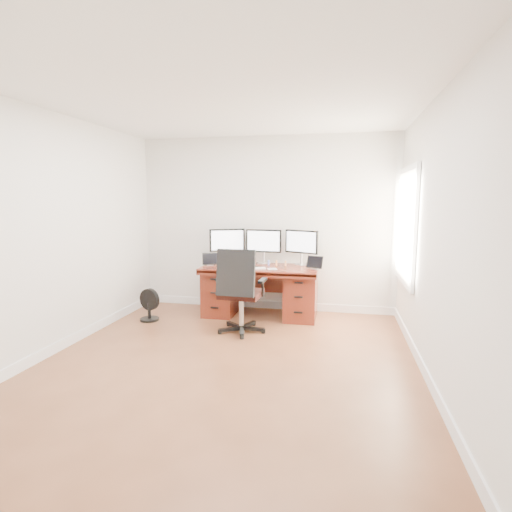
% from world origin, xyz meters
% --- Properties ---
extents(ground, '(4.50, 4.50, 0.00)m').
position_xyz_m(ground, '(0.00, 0.00, 0.00)').
color(ground, brown).
rests_on(ground, ground).
extents(back_wall, '(4.00, 0.10, 2.70)m').
position_xyz_m(back_wall, '(0.00, 2.25, 1.35)').
color(back_wall, silver).
rests_on(back_wall, ground).
extents(right_wall, '(0.10, 4.50, 2.70)m').
position_xyz_m(right_wall, '(2.00, 0.11, 1.35)').
color(right_wall, silver).
rests_on(right_wall, ground).
extents(desk, '(1.70, 0.80, 0.75)m').
position_xyz_m(desk, '(0.00, 1.83, 0.40)').
color(desk, '#5E1F12').
rests_on(desk, ground).
extents(office_chair, '(0.65, 0.63, 1.12)m').
position_xyz_m(office_chair, '(-0.10, 0.99, 0.37)').
color(office_chair, black).
rests_on(office_chair, ground).
extents(floor_fan, '(0.32, 0.27, 0.46)m').
position_xyz_m(floor_fan, '(-1.52, 1.25, 0.22)').
color(floor_fan, black).
rests_on(floor_fan, ground).
extents(monitor_left, '(0.51, 0.28, 0.53)m').
position_xyz_m(monitor_left, '(-0.58, 2.07, 1.09)').
color(monitor_left, silver).
rests_on(monitor_left, desk).
extents(monitor_center, '(0.55, 0.15, 0.53)m').
position_xyz_m(monitor_center, '(-0.00, 2.07, 1.09)').
color(monitor_center, silver).
rests_on(monitor_center, desk).
extents(monitor_right, '(0.51, 0.27, 0.53)m').
position_xyz_m(monitor_right, '(0.58, 2.07, 1.09)').
color(monitor_right, silver).
rests_on(monitor_right, desk).
extents(tablet_left, '(0.25, 0.15, 0.19)m').
position_xyz_m(tablet_left, '(-0.76, 1.75, 0.84)').
color(tablet_left, silver).
rests_on(tablet_left, desk).
extents(tablet_right, '(0.25, 0.15, 0.19)m').
position_xyz_m(tablet_right, '(0.80, 1.75, 0.84)').
color(tablet_right, silver).
rests_on(tablet_right, desk).
extents(keyboard, '(0.27, 0.18, 0.01)m').
position_xyz_m(keyboard, '(-0.01, 1.60, 0.76)').
color(keyboard, white).
rests_on(keyboard, desk).
extents(trackpad, '(0.16, 0.16, 0.01)m').
position_xyz_m(trackpad, '(0.21, 1.61, 0.76)').
color(trackpad, silver).
rests_on(trackpad, desk).
extents(drawing_tablet, '(0.24, 0.20, 0.01)m').
position_xyz_m(drawing_tablet, '(-0.24, 1.65, 0.76)').
color(drawing_tablet, black).
rests_on(drawing_tablet, desk).
extents(phone, '(0.13, 0.08, 0.01)m').
position_xyz_m(phone, '(-0.04, 1.74, 0.76)').
color(phone, black).
rests_on(phone, desk).
extents(figurine_pink, '(0.03, 0.03, 0.08)m').
position_xyz_m(figurine_pink, '(-0.37, 1.95, 0.79)').
color(figurine_pink, pink).
rests_on(figurine_pink, desk).
extents(figurine_purple, '(0.03, 0.03, 0.08)m').
position_xyz_m(figurine_purple, '(-0.26, 1.95, 0.79)').
color(figurine_purple, '#9A70CF').
rests_on(figurine_purple, desk).
extents(figurine_brown, '(0.03, 0.03, 0.08)m').
position_xyz_m(figurine_brown, '(-0.11, 1.95, 0.79)').
color(figurine_brown, '#9A583F').
rests_on(figurine_brown, desk).
extents(figurine_blue, '(0.03, 0.03, 0.08)m').
position_xyz_m(figurine_blue, '(0.10, 1.95, 0.79)').
color(figurine_blue, '#6581E5').
rests_on(figurine_blue, desk).
extents(figurine_orange, '(0.03, 0.03, 0.08)m').
position_xyz_m(figurine_orange, '(0.22, 1.95, 0.79)').
color(figurine_orange, '#EAA452').
rests_on(figurine_orange, desk).
extents(figurine_yellow, '(0.03, 0.03, 0.08)m').
position_xyz_m(figurine_yellow, '(0.36, 1.95, 0.79)').
color(figurine_yellow, tan).
rests_on(figurine_yellow, desk).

